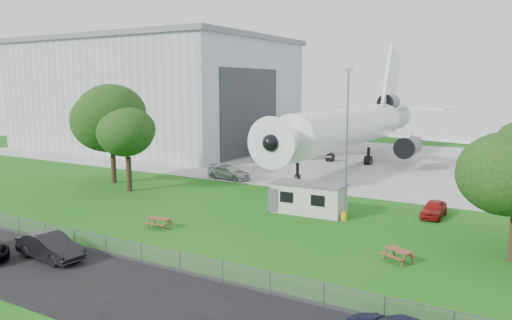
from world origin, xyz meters
The scene contains 15 objects.
ground centered at (0.00, 0.00, 0.00)m, with size 160.00×160.00×0.00m, color #276F1B.
asphalt_strip centered at (0.00, -13.00, 0.01)m, with size 120.00×8.00×0.02m, color black.
concrete_apron centered at (0.00, 38.00, 0.01)m, with size 120.00×46.00×0.03m, color #B7B7B2.
hangar centered at (-37.97, 36.00, 9.41)m, with size 43.00×31.00×18.55m.
airliner centered at (-2.00, 35.86, 5.27)m, with size 46.36×47.73×17.69m.
site_cabin centered at (4.72, 6.86, 1.31)m, with size 6.80×2.93×2.62m.
picnic_west centered at (-3.34, -2.94, 0.00)m, with size 1.80×1.50×0.76m, color brown, non-canonical shape.
picnic_east centered at (14.41, -1.01, 0.00)m, with size 1.80×1.50×0.76m, color brown, non-canonical shape.
fence centered at (0.00, -9.50, 0.00)m, with size 58.00×0.04×1.30m, color gray.
lamp_mast centered at (8.20, 6.20, 6.00)m, with size 0.16×0.16×12.00m, color slate.
tree_west_big centered at (-19.67, 8.04, 7.19)m, with size 9.06×9.06×11.73m.
tree_west_small centered at (-15.03, 5.71, 6.08)m, with size 6.13×6.13×9.16m.
car_centre_sedan centered at (-4.52, -11.76, 0.82)m, with size 1.73×4.96×1.63m, color black.
car_ne_hatch centered at (14.16, 11.00, 0.69)m, with size 1.63×4.06×1.38m, color maroon.
car_apron_van centered at (-9.80, 16.38, 0.78)m, with size 2.19×5.40×1.57m, color #B1B4B8.
Camera 1 is at (21.90, -31.09, 10.85)m, focal length 35.00 mm.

